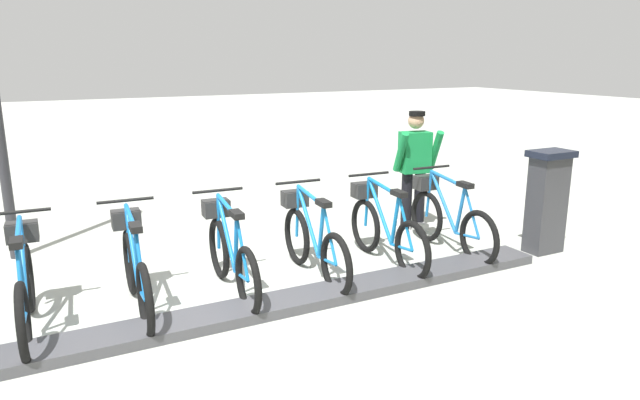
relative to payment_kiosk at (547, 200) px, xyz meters
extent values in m
plane|color=#B1B6AD|center=(-0.05, 4.16, -0.67)|extent=(60.00, 60.00, 0.00)
cube|color=#47474C|center=(-0.05, 4.16, -0.62)|extent=(0.44, 7.40, 0.10)
cube|color=#38383D|center=(0.00, 0.00, -0.07)|extent=(0.28, 0.44, 1.20)
cube|color=#194C8C|center=(0.15, 0.00, 0.28)|extent=(0.03, 0.30, 0.40)
cube|color=black|center=(0.00, 0.00, 0.57)|extent=(0.36, 0.52, 0.08)
torus|color=black|center=(-0.03, 1.09, -0.33)|extent=(0.67, 0.10, 0.67)
torus|color=black|center=(1.02, 1.04, -0.33)|extent=(0.67, 0.10, 0.67)
cylinder|color=#2074C0|center=(0.68, 1.05, -0.05)|extent=(0.60, 0.07, 0.70)
cylinder|color=#2074C0|center=(0.34, 1.07, -0.09)|extent=(0.17, 0.05, 0.61)
cylinder|color=#2074C0|center=(0.62, 1.06, 0.25)|extent=(0.69, 0.08, 0.11)
cylinder|color=#2074C0|center=(0.18, 1.08, -0.36)|extent=(0.43, 0.05, 0.09)
cylinder|color=#2074C0|center=(0.12, 1.08, -0.06)|extent=(0.33, 0.05, 0.56)
cylinder|color=#2074C0|center=(0.99, 1.04, -0.02)|extent=(0.10, 0.04, 0.62)
cube|color=black|center=(0.28, 1.07, 0.24)|extent=(0.22, 0.11, 0.06)
cylinder|color=black|center=(0.96, 1.04, 0.33)|extent=(0.06, 0.54, 0.03)
cube|color=#2D2D2D|center=(1.07, 1.03, 0.11)|extent=(0.21, 0.29, 0.18)
torus|color=black|center=(-0.03, 2.03, -0.33)|extent=(0.67, 0.10, 0.67)
torus|color=black|center=(1.02, 1.98, -0.33)|extent=(0.67, 0.10, 0.67)
cylinder|color=#1476C1|center=(0.68, 2.00, -0.05)|extent=(0.60, 0.07, 0.70)
cylinder|color=#1476C1|center=(0.34, 2.01, -0.09)|extent=(0.17, 0.05, 0.61)
cylinder|color=#1476C1|center=(0.62, 2.00, 0.25)|extent=(0.69, 0.08, 0.11)
cylinder|color=#1476C1|center=(0.18, 2.02, -0.36)|extent=(0.43, 0.05, 0.09)
cylinder|color=#1476C1|center=(0.12, 2.02, -0.06)|extent=(0.33, 0.05, 0.56)
cylinder|color=#1476C1|center=(0.99, 1.98, -0.02)|extent=(0.10, 0.04, 0.62)
cube|color=black|center=(0.28, 2.02, 0.24)|extent=(0.22, 0.11, 0.06)
cylinder|color=black|center=(0.96, 1.98, 0.33)|extent=(0.06, 0.54, 0.03)
cube|color=#2D2D2D|center=(1.07, 1.98, 0.11)|extent=(0.21, 0.29, 0.18)
torus|color=black|center=(-0.03, 2.97, -0.33)|extent=(0.67, 0.10, 0.67)
torus|color=black|center=(1.02, 2.92, -0.33)|extent=(0.67, 0.10, 0.67)
cylinder|color=#1A7AC5|center=(0.68, 2.94, -0.05)|extent=(0.60, 0.07, 0.70)
cylinder|color=#1A7AC5|center=(0.34, 2.96, -0.09)|extent=(0.17, 0.05, 0.61)
cylinder|color=#1A7AC5|center=(0.62, 2.94, 0.25)|extent=(0.69, 0.08, 0.11)
cylinder|color=#1A7AC5|center=(0.18, 2.96, -0.36)|extent=(0.43, 0.05, 0.09)
cylinder|color=#1A7AC5|center=(0.12, 2.97, -0.06)|extent=(0.33, 0.05, 0.56)
cylinder|color=#1A7AC5|center=(0.99, 2.93, -0.02)|extent=(0.10, 0.04, 0.62)
cube|color=black|center=(0.28, 2.96, 0.24)|extent=(0.22, 0.11, 0.06)
cylinder|color=black|center=(0.96, 2.93, 0.33)|extent=(0.06, 0.54, 0.03)
cube|color=#2D2D2D|center=(1.07, 2.92, 0.11)|extent=(0.21, 0.29, 0.18)
torus|color=black|center=(-0.03, 3.92, -0.33)|extent=(0.67, 0.10, 0.67)
torus|color=black|center=(1.02, 3.87, -0.33)|extent=(0.67, 0.10, 0.67)
cylinder|color=blue|center=(0.68, 3.88, -0.05)|extent=(0.60, 0.07, 0.70)
cylinder|color=blue|center=(0.34, 3.90, -0.09)|extent=(0.17, 0.05, 0.61)
cylinder|color=blue|center=(0.62, 3.89, 0.25)|extent=(0.69, 0.08, 0.11)
cylinder|color=blue|center=(0.18, 3.91, -0.36)|extent=(0.43, 0.05, 0.09)
cylinder|color=blue|center=(0.12, 3.91, -0.06)|extent=(0.33, 0.05, 0.56)
cylinder|color=blue|center=(0.99, 3.87, -0.02)|extent=(0.10, 0.04, 0.62)
cube|color=black|center=(0.28, 3.90, 0.24)|extent=(0.22, 0.11, 0.06)
cylinder|color=black|center=(0.96, 3.87, 0.33)|extent=(0.06, 0.54, 0.03)
cube|color=#2D2D2D|center=(1.07, 3.86, 0.11)|extent=(0.21, 0.29, 0.18)
torus|color=black|center=(-0.03, 4.86, -0.33)|extent=(0.67, 0.10, 0.67)
torus|color=black|center=(1.02, 4.81, -0.33)|extent=(0.67, 0.10, 0.67)
cylinder|color=blue|center=(0.68, 4.83, -0.05)|extent=(0.60, 0.07, 0.70)
cylinder|color=blue|center=(0.34, 4.84, -0.09)|extent=(0.17, 0.05, 0.61)
cylinder|color=blue|center=(0.62, 4.83, 0.25)|extent=(0.69, 0.08, 0.11)
cylinder|color=blue|center=(0.18, 4.85, -0.36)|extent=(0.43, 0.05, 0.09)
cylinder|color=blue|center=(0.12, 4.85, -0.06)|extent=(0.33, 0.05, 0.56)
cylinder|color=blue|center=(0.99, 4.81, -0.02)|extent=(0.10, 0.04, 0.62)
cube|color=black|center=(0.28, 4.85, 0.24)|extent=(0.22, 0.11, 0.06)
cylinder|color=black|center=(0.96, 4.81, 0.33)|extent=(0.06, 0.54, 0.03)
cube|color=#2D2D2D|center=(1.07, 4.81, 0.11)|extent=(0.21, 0.29, 0.18)
torus|color=black|center=(-0.03, 5.80, -0.33)|extent=(0.67, 0.10, 0.67)
torus|color=black|center=(1.02, 5.75, -0.33)|extent=(0.67, 0.10, 0.67)
cylinder|color=blue|center=(0.68, 5.77, -0.05)|extent=(0.60, 0.07, 0.70)
cylinder|color=blue|center=(0.34, 5.79, -0.09)|extent=(0.17, 0.05, 0.61)
cylinder|color=blue|center=(0.62, 5.77, 0.25)|extent=(0.69, 0.08, 0.11)
cylinder|color=blue|center=(0.18, 5.79, -0.36)|extent=(0.43, 0.05, 0.09)
cylinder|color=blue|center=(0.12, 5.80, -0.06)|extent=(0.33, 0.05, 0.56)
cylinder|color=blue|center=(0.99, 5.76, -0.02)|extent=(0.10, 0.04, 0.62)
cube|color=black|center=(0.28, 5.79, 0.24)|extent=(0.22, 0.11, 0.06)
cylinder|color=black|center=(0.96, 5.76, 0.33)|extent=(0.06, 0.54, 0.03)
cube|color=#2D2D2D|center=(1.07, 5.75, 0.11)|extent=(0.21, 0.29, 0.18)
cube|color=white|center=(1.47, 0.78, -0.62)|extent=(0.28, 0.15, 0.10)
cube|color=white|center=(1.62, 0.97, -0.62)|extent=(0.28, 0.15, 0.10)
cylinder|color=black|center=(1.53, 0.78, -0.24)|extent=(0.15, 0.15, 0.82)
cylinder|color=black|center=(1.56, 0.97, -0.24)|extent=(0.15, 0.15, 0.82)
cube|color=#199147|center=(1.55, 0.88, 0.43)|extent=(0.32, 0.44, 0.56)
cylinder|color=#199147|center=(1.40, 0.64, 0.46)|extent=(0.35, 0.16, 0.57)
cylinder|color=#199147|center=(1.49, 1.15, 0.46)|extent=(0.35, 0.16, 0.57)
sphere|color=tan|center=(1.55, 0.88, 0.86)|extent=(0.22, 0.22, 0.22)
cylinder|color=black|center=(1.53, 0.88, 0.96)|extent=(0.22, 0.22, 0.06)
camera|label=1|loc=(-4.84, 5.64, 1.73)|focal=32.40mm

